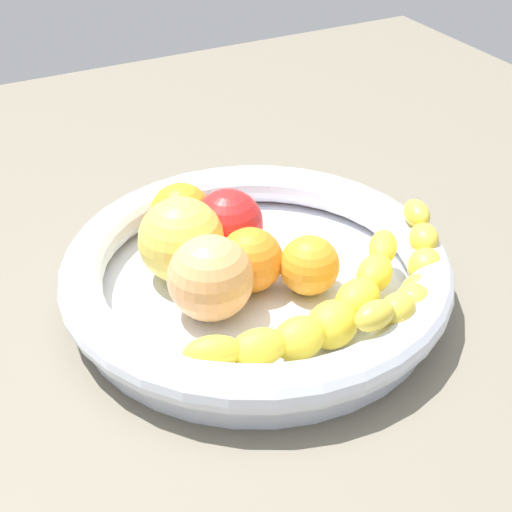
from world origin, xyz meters
TOP-DOWN VIEW (x-y plane):
  - kitchen_counter at (0.00, 0.00)cm, footprint 120.00×120.00cm
  - fruit_bowl at (0.00, 0.00)cm, footprint 32.91×32.91cm
  - banana_draped_left at (8.47, 1.39)cm, footprint 10.31×23.09cm
  - banana_draped_right at (8.59, 9.78)cm, footprint 13.36×14.79cm
  - orange_front at (-0.06, -0.52)cm, footprint 5.52×5.52cm
  - orange_mid_left at (-9.36, -2.84)cm, footprint 5.73×5.73cm
  - orange_mid_right at (2.68, 3.62)cm, footprint 5.09×5.09cm
  - tomato_red at (-5.37, 0.47)cm, footprint 6.32×6.32cm
  - apple_yellow at (-4.14, -4.97)cm, footprint 7.39×7.39cm
  - peach_blush at (1.70, -4.95)cm, footprint 6.96×6.96cm

SIDE VIEW (x-z plane):
  - kitchen_counter at x=0.00cm, z-range 0.00..3.00cm
  - fruit_bowl at x=0.00cm, z-range 3.08..8.22cm
  - banana_draped_left at x=8.47cm, z-range 4.80..9.10cm
  - orange_mid_right at x=2.68cm, z-range 4.52..9.60cm
  - orange_front at x=-0.06cm, z-range 4.52..10.04cm
  - orange_mid_left at x=-9.36cm, z-range 4.52..10.25cm
  - banana_draped_right at x=8.59cm, z-range 4.72..10.22cm
  - tomato_red at x=-5.37cm, z-range 4.52..10.84cm
  - peach_blush at x=1.70cm, z-range 4.52..11.48cm
  - apple_yellow at x=-4.14cm, z-range 4.52..11.91cm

